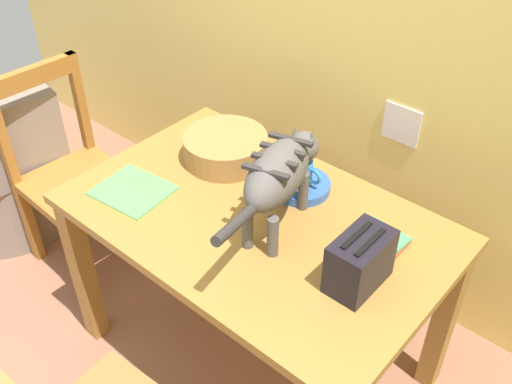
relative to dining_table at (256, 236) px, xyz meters
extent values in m
cube|color=white|center=(0.14, 0.69, 0.18)|extent=(0.15, 0.01, 0.15)
cube|color=olive|center=(0.00, 0.00, 0.08)|extent=(1.27, 0.81, 0.03)
cube|color=brown|center=(0.00, 0.00, 0.02)|extent=(1.19, 0.73, 0.07)
cube|color=olive|center=(-0.59, -0.35, -0.30)|extent=(0.07, 0.07, 0.71)
cube|color=olive|center=(-0.59, 0.35, -0.30)|extent=(0.07, 0.07, 0.71)
cube|color=olive|center=(0.59, 0.35, -0.30)|extent=(0.07, 0.07, 0.71)
ellipsoid|color=#504B48|center=(0.08, 0.00, 0.31)|extent=(0.24, 0.38, 0.17)
cube|color=#2C2927|center=(0.11, -0.08, 0.37)|extent=(0.15, 0.06, 0.01)
cube|color=#2C2927|center=(0.09, -0.02, 0.37)|extent=(0.15, 0.06, 0.01)
cube|color=#2C2927|center=(0.07, 0.04, 0.37)|extent=(0.15, 0.06, 0.01)
cube|color=#2C2927|center=(0.06, 0.10, 0.37)|extent=(0.15, 0.06, 0.01)
cylinder|color=#504B48|center=(0.01, 0.11, 0.16)|extent=(0.04, 0.04, 0.14)
cylinder|color=#504B48|center=(0.09, 0.14, 0.16)|extent=(0.04, 0.04, 0.14)
cylinder|color=#504B48|center=(0.08, -0.13, 0.16)|extent=(0.04, 0.04, 0.14)
cylinder|color=#504B48|center=(0.16, -0.10, 0.16)|extent=(0.04, 0.04, 0.14)
sphere|color=#504B48|center=(0.03, 0.21, 0.27)|extent=(0.11, 0.11, 0.11)
cone|color=#504B48|center=(0.00, 0.20, 0.32)|extent=(0.04, 0.04, 0.04)
cone|color=#504B48|center=(0.05, 0.22, 0.32)|extent=(0.04, 0.04, 0.04)
cylinder|color=#2C2927|center=(0.16, -0.27, 0.32)|extent=(0.09, 0.23, 0.08)
cylinder|color=#2E5AB0|center=(0.03, 0.21, 0.11)|extent=(0.21, 0.21, 0.03)
cylinder|color=#2F7EC5|center=(0.03, 0.21, 0.17)|extent=(0.08, 0.08, 0.09)
torus|color=#2F7EC5|center=(0.08, 0.21, 0.17)|extent=(0.06, 0.01, 0.06)
cube|color=#52A750|center=(-0.41, -0.18, 0.10)|extent=(0.27, 0.24, 0.01)
cube|color=#E34630|center=(0.38, 0.16, 0.10)|extent=(0.15, 0.11, 0.01)
cube|color=#46955D|center=(0.38, 0.16, 0.11)|extent=(0.16, 0.12, 0.01)
cylinder|color=olive|center=(-0.30, 0.18, 0.14)|extent=(0.32, 0.32, 0.10)
cylinder|color=#463119|center=(-0.30, 0.18, 0.15)|extent=(0.26, 0.26, 0.09)
cube|color=black|center=(0.42, -0.03, 0.18)|extent=(0.12, 0.20, 0.17)
cube|color=black|center=(0.40, -0.03, 0.27)|extent=(0.02, 0.14, 0.01)
cube|color=black|center=(0.44, -0.03, 0.27)|extent=(0.02, 0.14, 0.01)
cube|color=#986127|center=(-0.98, -0.08, -0.21)|extent=(0.44, 0.44, 0.04)
cube|color=#986127|center=(-1.17, -0.07, 0.25)|extent=(0.06, 0.42, 0.08)
cube|color=#986127|center=(-1.16, 0.12, 0.05)|extent=(0.04, 0.04, 0.48)
cube|color=#986127|center=(-1.17, -0.26, 0.05)|extent=(0.04, 0.04, 0.48)
cube|color=#986127|center=(-0.78, 0.10, -0.44)|extent=(0.04, 0.04, 0.42)
cube|color=#986127|center=(-0.80, -0.28, -0.44)|extent=(0.04, 0.04, 0.42)
cube|color=#986127|center=(-1.15, 0.12, -0.44)|extent=(0.04, 0.04, 0.42)
cube|color=#986127|center=(-1.17, -0.26, -0.44)|extent=(0.04, 0.04, 0.42)
cylinder|color=gray|center=(-1.51, -0.20, -0.46)|extent=(0.60, 0.60, 0.38)
cube|color=gray|center=(-1.28, -0.23, -0.07)|extent=(0.20, 0.55, 0.40)
cube|color=gray|center=(-1.48, 0.05, -0.17)|extent=(0.43, 0.16, 0.20)
camera|label=1|loc=(0.98, -1.13, 1.36)|focal=41.19mm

